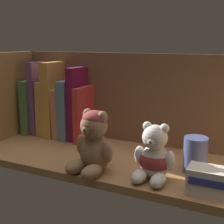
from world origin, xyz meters
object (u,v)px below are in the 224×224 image
book_4 (65,112)px  book_6 (80,103)px  book_7 (87,113)px  small_product_box (209,181)px  book_5 (72,109)px  pillar_candle (195,155)px  book_1 (41,98)px  book_2 (49,107)px  book_3 (57,99)px  book_0 (36,106)px  teddy_bear_larger (94,143)px  teddy_bear_smaller (154,157)px

book_4 → book_6: book_6 is taller
book_6 → book_7: bearing=0.0°
book_4 → small_product_box: bearing=-23.3°
book_5 → book_6: bearing=0.0°
book_7 → small_product_box: bearing=-27.4°
pillar_candle → book_5: bearing=165.0°
small_product_box → book_1: bearing=160.1°
book_2 → small_product_box: 60.61cm
book_3 → pillar_candle: size_ratio=2.79×
book_6 → book_7: (2.50, 0.00, -2.94)cm
book_2 → book_6: size_ratio=0.78×
book_1 → book_2: book_1 is taller
book_1 → book_5: (12.28, 0.00, -2.69)cm
book_1 → book_0: bearing=180.0°
book_5 → book_1: bearing=180.0°
book_0 → teddy_bear_larger: book_0 is taller
book_5 → teddy_bear_smaller: (34.48, -19.46, -4.20)cm
book_3 → book_5: bearing=0.0°
teddy_bear_larger → book_5: bearing=132.9°
book_0 → book_7: bearing=0.0°
book_3 → small_product_box: 57.84cm
teddy_bear_larger → book_6: bearing=128.1°
book_6 → pillar_candle: book_6 is taller
book_6 → book_1: bearing=180.0°
book_1 → teddy_bear_smaller: (46.76, -19.46, -6.89)cm
book_2 → small_product_box: (56.36, -21.46, -6.12)cm
book_3 → small_product_box: size_ratio=2.83×
book_3 → book_6: 9.01cm
book_3 → book_5: 6.53cm
book_0 → book_6: (17.98, 0.00, 2.46)cm
book_1 → small_product_box: 63.70cm
book_5 → pillar_candle: 43.94cm
book_5 → small_product_box: 52.07cm
book_1 → pillar_candle: book_1 is taller
book_5 → small_product_box: bearing=-24.5°
book_2 → teddy_bear_larger: (29.30, -21.48, -1.78)cm
book_2 → teddy_bear_larger: bearing=-36.2°
teddy_bear_smaller → book_7: bearing=146.1°
teddy_bear_smaller → small_product_box: (12.50, -2.00, -2.37)cm
book_5 → book_7: (5.57, 0.00, -0.84)cm
book_4 → book_5: (2.93, 0.00, 1.42)cm
book_2 → pillar_candle: book_2 is taller
book_0 → small_product_box: 65.80cm
book_0 → book_2: bearing=0.0°
book_6 → book_3: bearing=180.0°
book_2 → book_7: book_2 is taller
book_0 → pillar_candle: 58.37cm
book_0 → book_4: (11.98, 0.00, -1.06)cm
book_5 → book_7: 5.63cm
book_7 → teddy_bear_smaller: book_7 is taller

